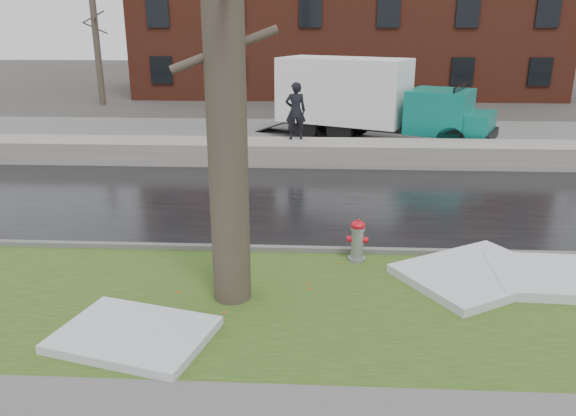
# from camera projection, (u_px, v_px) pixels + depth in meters

# --- Properties ---
(ground) EXTENTS (120.00, 120.00, 0.00)m
(ground) POSITION_uv_depth(u_px,v_px,m) (298.00, 274.00, 10.68)
(ground) COLOR #47423D
(ground) RESTS_ON ground
(verge) EXTENTS (60.00, 4.50, 0.04)m
(verge) POSITION_uv_depth(u_px,v_px,m) (295.00, 304.00, 9.49)
(verge) COLOR #274818
(verge) RESTS_ON ground
(road) EXTENTS (60.00, 7.00, 0.03)m
(road) POSITION_uv_depth(u_px,v_px,m) (304.00, 201.00, 14.94)
(road) COLOR black
(road) RESTS_ON ground
(parking_lot) EXTENTS (60.00, 9.00, 0.03)m
(parking_lot) POSITION_uv_depth(u_px,v_px,m) (310.00, 138.00, 22.99)
(parking_lot) COLOR slate
(parking_lot) RESTS_ON ground
(curb) EXTENTS (60.00, 0.15, 0.14)m
(curb) POSITION_uv_depth(u_px,v_px,m) (300.00, 250.00, 11.60)
(curb) COLOR slate
(curb) RESTS_ON ground
(snowbank) EXTENTS (60.00, 1.60, 0.75)m
(snowbank) POSITION_uv_depth(u_px,v_px,m) (308.00, 153.00, 18.80)
(snowbank) COLOR #A49E96
(snowbank) RESTS_ON ground
(brick_building) EXTENTS (26.00, 12.00, 10.00)m
(brick_building) POSITION_uv_depth(u_px,v_px,m) (345.00, 14.00, 37.40)
(brick_building) COLOR maroon
(brick_building) RESTS_ON ground
(bg_tree_left) EXTENTS (1.40, 1.62, 6.50)m
(bg_tree_left) POSITION_uv_depth(u_px,v_px,m) (97.00, 44.00, 31.07)
(bg_tree_left) COLOR brown
(bg_tree_left) RESTS_ON ground
(bg_tree_center) EXTENTS (1.40, 1.62, 6.50)m
(bg_tree_center) POSITION_uv_depth(u_px,v_px,m) (217.00, 42.00, 34.55)
(bg_tree_center) COLOR brown
(bg_tree_center) RESTS_ON ground
(fire_hydrant) EXTENTS (0.43, 0.38, 0.87)m
(fire_hydrant) POSITION_uv_depth(u_px,v_px,m) (357.00, 239.00, 11.04)
(fire_hydrant) COLOR gray
(fire_hydrant) RESTS_ON verge
(tree) EXTENTS (1.66, 1.94, 8.02)m
(tree) POSITION_uv_depth(u_px,v_px,m) (224.00, 56.00, 8.43)
(tree) COLOR brown
(tree) RESTS_ON verge
(box_truck) EXTENTS (9.39, 5.43, 3.21)m
(box_truck) POSITION_uv_depth(u_px,v_px,m) (368.00, 98.00, 21.92)
(box_truck) COLOR black
(box_truck) RESTS_ON ground
(worker) EXTENTS (0.76, 0.57, 1.91)m
(worker) POSITION_uv_depth(u_px,v_px,m) (296.00, 111.00, 18.81)
(worker) COLOR black
(worker) RESTS_ON snowbank
(snow_patch_near) EXTENTS (3.26, 3.06, 0.16)m
(snow_patch_near) POSITION_uv_depth(u_px,v_px,m) (476.00, 274.00, 10.38)
(snow_patch_near) COLOR silver
(snow_patch_near) RESTS_ON verge
(snow_patch_far) EXTENTS (2.54, 2.11, 0.14)m
(snow_patch_far) POSITION_uv_depth(u_px,v_px,m) (134.00, 335.00, 8.40)
(snow_patch_far) COLOR silver
(snow_patch_far) RESTS_ON verge
(snow_patch_side) EXTENTS (2.88, 1.93, 0.18)m
(snow_patch_side) POSITION_uv_depth(u_px,v_px,m) (571.00, 278.00, 10.22)
(snow_patch_side) COLOR silver
(snow_patch_side) RESTS_ON verge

